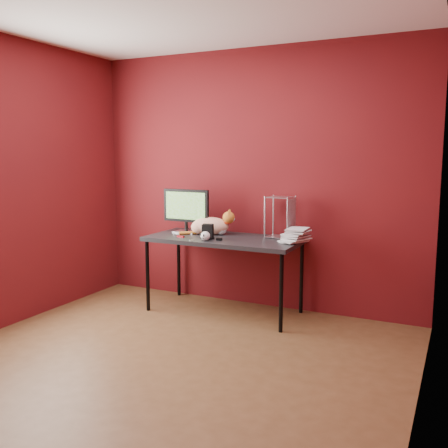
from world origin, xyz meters
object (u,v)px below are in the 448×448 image
at_px(skull_mug, 205,236).
at_px(book_stack, 290,162).
at_px(desk, 224,242).
at_px(cat, 211,226).
at_px(speaker, 208,232).
at_px(monitor, 186,209).

xyz_separation_m(skull_mug, book_stack, (0.70, 0.33, 0.69)).
distance_m(desk, cat, 0.26).
bearing_deg(desk, speaker, -125.67).
xyz_separation_m(monitor, speaker, (0.37, -0.22, -0.18)).
relative_size(monitor, cat, 0.99).
distance_m(speaker, book_stack, 1.01).
xyz_separation_m(monitor, cat, (0.27, 0.02, -0.16)).
bearing_deg(monitor, skull_mug, -38.16).
bearing_deg(skull_mug, desk, 93.70).
height_order(monitor, speaker, monitor).
distance_m(desk, monitor, 0.56).
relative_size(cat, skull_mug, 5.36).
bearing_deg(cat, speaker, -82.18).
bearing_deg(book_stack, speaker, -163.12).
xyz_separation_m(desk, skull_mug, (-0.07, -0.25, 0.10)).
relative_size(monitor, skull_mug, 5.29).
relative_size(skull_mug, book_stack, 0.07).
bearing_deg(speaker, desk, 38.42).
distance_m(desk, skull_mug, 0.28).
bearing_deg(monitor, speaker, -29.65).
bearing_deg(desk, cat, 153.64).
relative_size(skull_mug, speaker, 0.69).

